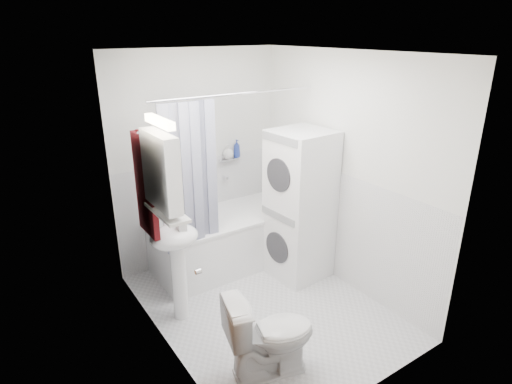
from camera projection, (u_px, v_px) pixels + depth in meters
floor at (264, 306)px, 4.24m from camera, size 2.60×2.60×0.00m
room_walls at (265, 163)px, 3.71m from camera, size 2.60×2.60×2.60m
wainscot at (247, 241)px, 4.25m from camera, size 1.98×2.58×2.58m
door at (198, 272)px, 2.96m from camera, size 0.05×2.00×2.00m
bathtub at (225, 238)px, 4.88m from camera, size 1.63×0.77×0.62m
tub_spout at (225, 177)px, 5.03m from camera, size 0.04×0.12×0.04m
curtain_rod at (238, 94)px, 4.04m from camera, size 1.81×0.02×0.02m
shower_curtain at (192, 179)px, 4.03m from camera, size 0.55×0.02×1.45m
sink at (176, 251)px, 3.84m from camera, size 0.44×0.37×1.04m
medicine_cabinet at (161, 169)px, 3.28m from camera, size 0.13×0.50×0.71m
shelf at (167, 212)px, 3.42m from camera, size 0.18×0.54×0.02m
shower_caddy at (228, 160)px, 4.97m from camera, size 0.22×0.06×0.02m
towel at (145, 184)px, 3.58m from camera, size 0.07×0.37×0.90m
washer_dryer at (300, 206)px, 4.54m from camera, size 0.62×0.61×1.63m
toilet at (270, 335)px, 3.32m from camera, size 0.79×0.57×0.70m
soap_pump at (181, 228)px, 3.72m from camera, size 0.08×0.17×0.08m
shelf_bottle at (174, 213)px, 3.29m from camera, size 0.07×0.18×0.07m
shelf_cup at (160, 200)px, 3.49m from camera, size 0.10×0.09×0.10m
shampoo_a at (228, 153)px, 4.94m from camera, size 0.13×0.17×0.13m
shampoo_b at (237, 154)px, 5.01m from camera, size 0.08×0.21×0.08m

